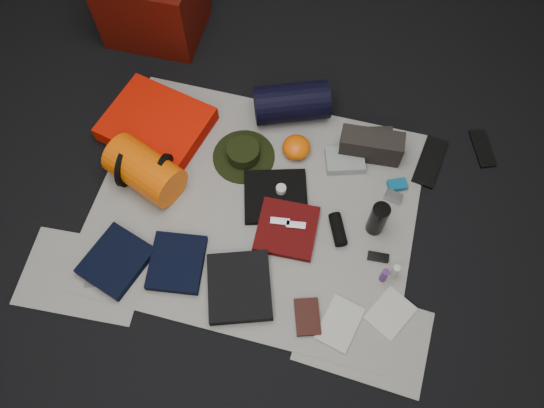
% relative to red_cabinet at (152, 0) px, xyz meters
% --- Properties ---
extents(floor, '(4.50, 4.50, 0.02)m').
position_rel_red_cabinet_xyz_m(floor, '(0.88, -1.01, -0.23)').
color(floor, black).
rests_on(floor, ground).
extents(newspaper_mat, '(1.60, 1.30, 0.01)m').
position_rel_red_cabinet_xyz_m(newspaper_mat, '(0.88, -1.01, -0.22)').
color(newspaper_mat, '#B9B6AA').
rests_on(newspaper_mat, floor).
extents(newspaper_sheet_front_left, '(0.61, 0.44, 0.00)m').
position_rel_red_cabinet_xyz_m(newspaper_sheet_front_left, '(0.18, -1.56, -0.22)').
color(newspaper_sheet_front_left, '#B9B6AA').
rests_on(newspaper_sheet_front_left, floor).
extents(newspaper_sheet_front_right, '(0.60, 0.43, 0.00)m').
position_rel_red_cabinet_xyz_m(newspaper_sheet_front_right, '(1.53, -1.51, -0.22)').
color(newspaper_sheet_front_right, '#B9B6AA').
rests_on(newspaper_sheet_front_right, floor).
extents(red_cabinet, '(0.54, 0.45, 0.44)m').
position_rel_red_cabinet_xyz_m(red_cabinet, '(0.00, 0.00, 0.00)').
color(red_cabinet, '#500C05').
rests_on(red_cabinet, floor).
extents(sleeping_pad, '(0.60, 0.53, 0.09)m').
position_rel_red_cabinet_xyz_m(sleeping_pad, '(0.24, -0.69, -0.17)').
color(sleeping_pad, '#F01802').
rests_on(sleeping_pad, newspaper_mat).
extents(stuff_sack, '(0.43, 0.34, 0.22)m').
position_rel_red_cabinet_xyz_m(stuff_sack, '(0.31, -1.01, -0.11)').
color(stuff_sack, '#FE5C04').
rests_on(stuff_sack, newspaper_mat).
extents(sack_strap_left, '(0.02, 0.22, 0.22)m').
position_rel_red_cabinet_xyz_m(sack_strap_left, '(0.21, -1.01, -0.11)').
color(sack_strap_left, black).
rests_on(sack_strap_left, newspaper_mat).
extents(sack_strap_right, '(0.03, 0.22, 0.22)m').
position_rel_red_cabinet_xyz_m(sack_strap_right, '(0.41, -1.01, -0.11)').
color(sack_strap_right, black).
rests_on(sack_strap_right, newspaper_mat).
extents(navy_duffel, '(0.44, 0.34, 0.21)m').
position_rel_red_cabinet_xyz_m(navy_duffel, '(0.92, -0.41, -0.11)').
color(navy_duffel, black).
rests_on(navy_duffel, newspaper_mat).
extents(boonie_brim, '(0.44, 0.44, 0.01)m').
position_rel_red_cabinet_xyz_m(boonie_brim, '(0.74, -0.74, -0.21)').
color(boonie_brim, black).
rests_on(boonie_brim, newspaper_mat).
extents(boonie_crown, '(0.17, 0.17, 0.08)m').
position_rel_red_cabinet_xyz_m(boonie_crown, '(0.74, -0.74, -0.17)').
color(boonie_crown, black).
rests_on(boonie_crown, boonie_brim).
extents(hiking_boot_left, '(0.26, 0.15, 0.12)m').
position_rel_red_cabinet_xyz_m(hiking_boot_left, '(1.36, -0.51, -0.16)').
color(hiking_boot_left, black).
rests_on(hiking_boot_left, newspaper_mat).
extents(hiking_boot_right, '(0.33, 0.14, 0.16)m').
position_rel_red_cabinet_xyz_m(hiking_boot_right, '(1.38, -0.56, -0.13)').
color(hiking_boot_right, black).
rests_on(hiking_boot_right, newspaper_mat).
extents(flip_flop_left, '(0.16, 0.32, 0.02)m').
position_rel_red_cabinet_xyz_m(flip_flop_left, '(1.70, -0.53, -0.21)').
color(flip_flop_left, black).
rests_on(flip_flop_left, floor).
extents(flip_flop_right, '(0.16, 0.25, 0.01)m').
position_rel_red_cabinet_xyz_m(flip_flop_right, '(1.96, -0.37, -0.21)').
color(flip_flop_right, black).
rests_on(flip_flop_right, floor).
extents(trousers_navy_a, '(0.34, 0.36, 0.05)m').
position_rel_red_cabinet_xyz_m(trousers_navy_a, '(0.31, -1.47, -0.19)').
color(trousers_navy_a, black).
rests_on(trousers_navy_a, newspaper_mat).
extents(trousers_navy_b, '(0.29, 0.32, 0.04)m').
position_rel_red_cabinet_xyz_m(trousers_navy_b, '(0.60, -1.40, -0.19)').
color(trousers_navy_b, black).
rests_on(trousers_navy_b, newspaper_mat).
extents(trousers_charcoal, '(0.38, 0.41, 0.05)m').
position_rel_red_cabinet_xyz_m(trousers_charcoal, '(0.92, -1.44, -0.19)').
color(trousers_charcoal, black).
rests_on(trousers_charcoal, newspaper_mat).
extents(black_tshirt, '(0.39, 0.37, 0.03)m').
position_rel_red_cabinet_xyz_m(black_tshirt, '(0.97, -0.94, -0.20)').
color(black_tshirt, black).
rests_on(black_tshirt, newspaper_mat).
extents(red_shirt, '(0.30, 0.30, 0.04)m').
position_rel_red_cabinet_xyz_m(red_shirt, '(1.06, -1.10, -0.20)').
color(red_shirt, '#500809').
rests_on(red_shirt, newspaper_mat).
extents(orange_stuff_sack, '(0.16, 0.16, 0.10)m').
position_rel_red_cabinet_xyz_m(orange_stuff_sack, '(1.00, -0.65, -0.17)').
color(orange_stuff_sack, '#FE5C04').
rests_on(orange_stuff_sack, newspaper_mat).
extents(first_aid_pouch, '(0.23, 0.20, 0.05)m').
position_rel_red_cabinet_xyz_m(first_aid_pouch, '(1.26, -0.65, -0.19)').
color(first_aid_pouch, gray).
rests_on(first_aid_pouch, newspaper_mat).
extents(water_bottle, '(0.11, 0.11, 0.22)m').
position_rel_red_cabinet_xyz_m(water_bottle, '(1.48, -0.98, -0.11)').
color(water_bottle, black).
rests_on(water_bottle, newspaper_mat).
extents(speaker, '(0.12, 0.17, 0.06)m').
position_rel_red_cabinet_xyz_m(speaker, '(1.31, -1.04, -0.18)').
color(speaker, black).
rests_on(speaker, newspaper_mat).
extents(compact_camera, '(0.09, 0.07, 0.03)m').
position_rel_red_cabinet_xyz_m(compact_camera, '(1.54, -0.79, -0.20)').
color(compact_camera, '#B8B7BC').
rests_on(compact_camera, newspaper_mat).
extents(cyan_case, '(0.11, 0.10, 0.03)m').
position_rel_red_cabinet_xyz_m(cyan_case, '(1.55, -0.72, -0.20)').
color(cyan_case, '#0E5F8A').
rests_on(cyan_case, newspaper_mat).
extents(toiletry_purple, '(0.04, 0.04, 0.10)m').
position_rel_red_cabinet_xyz_m(toiletry_purple, '(1.56, -1.23, -0.16)').
color(toiletry_purple, '#50216C').
rests_on(toiletry_purple, newspaper_mat).
extents(toiletry_clear, '(0.04, 0.04, 0.10)m').
position_rel_red_cabinet_xyz_m(toiletry_clear, '(1.61, -1.19, -0.17)').
color(toiletry_clear, silver).
rests_on(toiletry_clear, newspaper_mat).
extents(paperback_book, '(0.16, 0.20, 0.02)m').
position_rel_red_cabinet_xyz_m(paperback_book, '(1.26, -1.50, -0.20)').
color(paperback_book, black).
rests_on(paperback_book, newspaper_mat).
extents(map_booklet, '(0.21, 0.26, 0.01)m').
position_rel_red_cabinet_xyz_m(map_booklet, '(1.41, -1.49, -0.21)').
color(map_booklet, beige).
rests_on(map_booklet, newspaper_mat).
extents(map_printout, '(0.24, 0.26, 0.01)m').
position_rel_red_cabinet_xyz_m(map_printout, '(1.63, -1.38, -0.21)').
color(map_printout, beige).
rests_on(map_printout, newspaper_mat).
extents(sunglasses, '(0.10, 0.05, 0.03)m').
position_rel_red_cabinet_xyz_m(sunglasses, '(1.52, -1.13, -0.20)').
color(sunglasses, black).
rests_on(sunglasses, newspaper_mat).
extents(key_cluster, '(0.08, 0.08, 0.01)m').
position_rel_red_cabinet_xyz_m(key_cluster, '(0.23, -1.59, -0.21)').
color(key_cluster, '#B8B7BC').
rests_on(key_cluster, newspaper_mat).
extents(tape_roll, '(0.05, 0.05, 0.04)m').
position_rel_red_cabinet_xyz_m(tape_roll, '(0.99, -0.91, -0.17)').
color(tape_roll, silver).
rests_on(tape_roll, black_tshirt).
extents(energy_bar_a, '(0.10, 0.05, 0.01)m').
position_rel_red_cabinet_xyz_m(energy_bar_a, '(1.02, -1.08, -0.17)').
color(energy_bar_a, '#B8B7BC').
rests_on(energy_bar_a, red_shirt).
extents(energy_bar_b, '(0.10, 0.05, 0.01)m').
position_rel_red_cabinet_xyz_m(energy_bar_b, '(1.10, -1.08, -0.17)').
color(energy_bar_b, '#B8B7BC').
rests_on(energy_bar_b, red_shirt).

